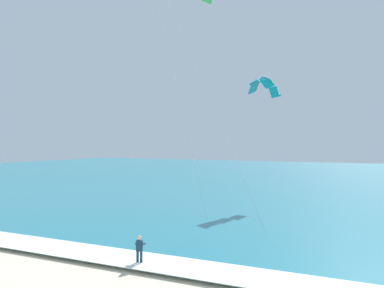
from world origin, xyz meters
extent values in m
cube|color=teal|center=(0.00, 73.39, 0.10)|extent=(200.00, 120.00, 0.20)
cube|color=white|center=(0.00, 14.39, 0.22)|extent=(200.00, 3.07, 0.04)
ellipsoid|color=white|center=(-0.75, 13.95, 0.03)|extent=(0.92, 1.46, 0.05)
cube|color=black|center=(-0.75, 14.19, 0.07)|extent=(0.17, 0.11, 0.04)
cube|color=black|center=(-0.75, 13.72, 0.07)|extent=(0.17, 0.11, 0.04)
cylinder|color=#143347|center=(-0.85, 13.92, 0.42)|extent=(0.14, 0.14, 0.84)
cylinder|color=#143347|center=(-0.66, 13.99, 0.42)|extent=(0.14, 0.14, 0.84)
cube|color=#143347|center=(-0.75, 13.95, 1.14)|extent=(0.39, 0.31, 0.60)
sphere|color=beige|center=(-0.75, 13.95, 1.58)|extent=(0.22, 0.22, 0.22)
cylinder|color=#143347|center=(-0.98, 14.04, 1.19)|extent=(0.27, 0.50, 0.22)
cylinder|color=#143347|center=(-0.64, 14.17, 1.19)|extent=(0.27, 0.50, 0.22)
cylinder|color=black|center=(-0.89, 14.31, 1.19)|extent=(0.53, 0.23, 0.04)
cube|color=#3F3F42|center=(-0.80, 14.07, 0.92)|extent=(0.14, 0.12, 0.10)
cylinder|color=#B2B2B7|center=(1.81, 17.37, 9.26)|extent=(4.87, 6.16, 16.12)
cylinder|color=#B2B2B7|center=(-0.57, 18.22, 9.26)|extent=(0.11, 7.84, 16.12)
cube|color=teal|center=(-1.72, 43.23, 12.55)|extent=(1.24, 1.03, 1.42)
cube|color=white|center=(-1.28, 43.15, 12.77)|extent=(0.33, 0.84, 1.14)
cube|color=teal|center=(-2.25, 42.23, 13.43)|extent=(1.30, 1.26, 1.11)
cube|color=white|center=(-1.82, 42.15, 13.66)|extent=(0.41, 1.17, 0.74)
cube|color=teal|center=(-2.63, 40.87, 13.76)|extent=(1.31, 1.52, 0.55)
cube|color=white|center=(-2.19, 40.79, 13.98)|extent=(0.44, 1.29, 0.18)
cube|color=teal|center=(-2.76, 39.47, 13.43)|extent=(1.26, 1.60, 1.11)
cube|color=white|center=(-2.33, 39.39, 13.66)|extent=(0.41, 1.21, 0.74)
cube|color=teal|center=(-2.63, 38.34, 12.55)|extent=(1.17, 1.38, 1.42)
cube|color=white|center=(-2.19, 38.26, 12.77)|extent=(0.34, 0.88, 1.14)
camera|label=1|loc=(12.11, -4.96, 6.73)|focal=39.59mm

